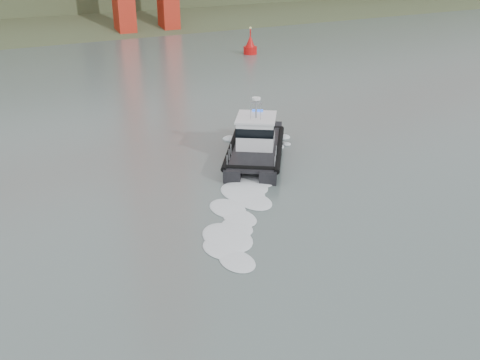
% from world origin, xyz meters
% --- Properties ---
extents(ground, '(400.00, 400.00, 0.00)m').
position_xyz_m(ground, '(0.00, 0.00, 0.00)').
color(ground, '#536360').
rests_on(ground, ground).
extents(patrol_boat, '(8.36, 9.58, 4.56)m').
position_xyz_m(patrol_boat, '(6.55, 15.52, 1.14)').
color(patrol_boat, black).
rests_on(patrol_boat, ground).
extents(nav_buoy, '(1.89, 1.89, 3.94)m').
position_xyz_m(nav_buoy, '(27.17, 49.73, 1.04)').
color(nav_buoy, red).
rests_on(nav_buoy, ground).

